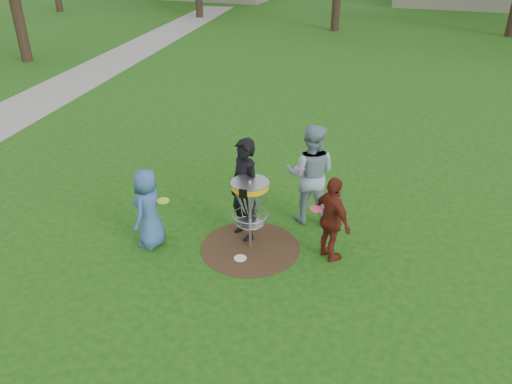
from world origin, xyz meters
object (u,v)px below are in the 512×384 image
(player_grey, at_px, (310,174))
(disc_golf_basket, at_px, (250,199))
(player_maroon, at_px, (332,220))
(player_blue, at_px, (148,208))
(player_black, at_px, (244,190))

(player_grey, height_order, disc_golf_basket, player_grey)
(player_maroon, relative_size, disc_golf_basket, 1.13)
(player_blue, bearing_deg, player_grey, 124.75)
(player_grey, relative_size, player_maroon, 1.28)
(player_blue, height_order, player_grey, player_grey)
(player_maroon, height_order, disc_golf_basket, player_maroon)
(player_black, bearing_deg, disc_golf_basket, -20.20)
(player_maroon, bearing_deg, player_black, 36.50)
(player_blue, relative_size, player_maroon, 0.96)
(player_black, distance_m, disc_golf_basket, 0.42)
(player_blue, bearing_deg, player_black, 117.54)
(player_blue, xyz_separation_m, player_grey, (2.48, 1.80, 0.25))
(player_blue, bearing_deg, disc_golf_basket, 104.16)
(disc_golf_basket, bearing_deg, player_black, 124.71)
(player_maroon, distance_m, disc_golf_basket, 1.44)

